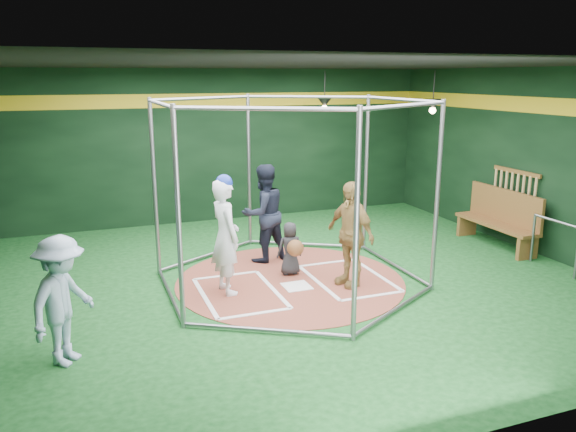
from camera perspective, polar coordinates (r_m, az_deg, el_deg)
name	(u,v)px	position (r m, az deg, el deg)	size (l,w,h in m)	color
room_shell	(290,178)	(8.98, 0.21, 3.92)	(10.10, 9.10, 3.53)	#0D3C14
clay_disc	(290,281)	(9.44, 0.21, -6.60)	(3.80, 3.80, 0.01)	brown
home_plate	(297,286)	(9.17, 0.88, -7.14)	(0.43, 0.43, 0.01)	white
batter_box_left	(239,293)	(8.94, -4.97, -7.79)	(1.17, 1.77, 0.01)	white
batter_box_right	(348,278)	(9.58, 6.10, -6.29)	(1.17, 1.77, 0.01)	white
batting_cage	(290,193)	(9.02, 0.22, 2.32)	(4.05, 4.67, 3.00)	gray
bat_rack	(514,194)	(12.05, 21.98, 2.09)	(0.07, 1.25, 0.98)	brown
pendant_lamp_near	(325,103)	(13.02, 3.73, 11.41)	(0.34, 0.34, 0.90)	black
pendant_lamp_far	(433,105)	(12.51, 14.51, 10.89)	(0.34, 0.34, 0.90)	black
batter_figure	(225,235)	(8.73, -6.38, -1.92)	(0.53, 0.72, 1.88)	white
visitor_leopard	(350,234)	(9.06, 6.34, -1.81)	(1.01, 0.42, 1.72)	tan
catcher_figure	(291,248)	(9.56, 0.29, -3.31)	(0.46, 0.55, 0.92)	black
umpire	(264,213)	(10.21, -2.49, 0.29)	(0.87, 0.68, 1.79)	black
bystander_blue	(62,301)	(7.12, -21.94, -7.99)	(1.01, 0.58, 1.57)	#A0B8D3
dugout_bench	(500,218)	(11.96, 20.74, -0.15)	(0.46, 1.98, 1.15)	brown
steel_railing	(555,237)	(10.86, 25.50, -1.91)	(0.05, 1.05, 0.90)	slate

